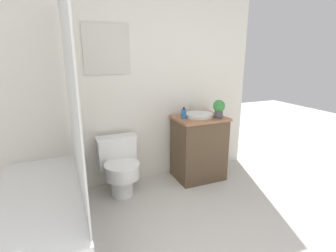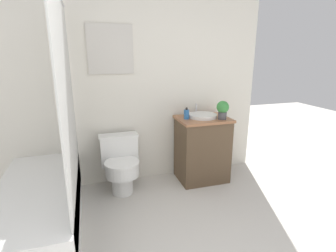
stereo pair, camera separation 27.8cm
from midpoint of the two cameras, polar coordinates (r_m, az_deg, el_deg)
The scene contains 7 objects.
wall_back at distance 3.05m, azimuth -13.42°, elevation 10.03°, with size 3.42×0.07×2.50m.
shower_area at distance 2.55m, azimuth -28.46°, elevation -16.10°, with size 0.67×1.56×1.98m.
toilet at distance 2.99m, azimuth -13.10°, elevation -8.39°, with size 0.44×0.51×0.64m.
vanity at distance 3.26m, azimuth 4.26°, elevation -4.77°, with size 0.61×0.48×0.79m.
sink at distance 3.16m, azimuth 4.23°, elevation 2.39°, with size 0.34×0.37×0.13m.
soap_bottle at distance 3.05m, azimuth 0.86°, elevation 2.65°, with size 0.06×0.06×0.13m.
potted_plant at distance 3.10m, azimuth 8.52°, elevation 3.91°, with size 0.14×0.14×0.21m.
Camera 1 is at (-0.64, -0.59, 1.53)m, focal length 28.00 mm.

